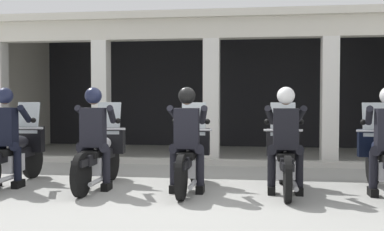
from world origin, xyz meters
The scene contains 12 objects.
ground_plane centered at (0.00, 3.00, 0.00)m, with size 80.00×80.00×0.00m, color #999993.
station_building centered at (0.04, 5.37, 2.09)m, with size 11.21×3.96×3.31m.
kerb_strip centered at (0.04, 2.89, 0.06)m, with size 10.71×0.24×0.12m, color #B7B5AD.
motorcycle_far_left centered at (-2.90, 0.29, 0.50)m, with size 0.62×2.04×1.35m.
police_officer_far_left centered at (-2.90, 0.01, 0.94)m, with size 0.63×0.61×1.58m.
motorcycle_left centered at (-1.45, 0.29, 0.50)m, with size 0.62×2.04×1.35m.
police_officer_left centered at (-1.45, 0.01, 0.94)m, with size 0.63×0.61×1.58m.
motorcycle_center centered at (0.00, 0.29, 0.50)m, with size 0.62×2.04×1.35m.
police_officer_center centered at (0.00, 0.01, 0.94)m, with size 0.63×0.61×1.58m.
motorcycle_right centered at (1.45, 0.37, 0.50)m, with size 0.62×2.04×1.35m.
police_officer_right centered at (1.45, 0.08, 0.94)m, with size 0.63×0.61×1.58m.
motorcycle_far_right centered at (2.90, 0.42, 0.50)m, with size 0.62×2.04×1.35m.
Camera 1 is at (1.04, -6.85, 1.44)m, focal length 43.55 mm.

